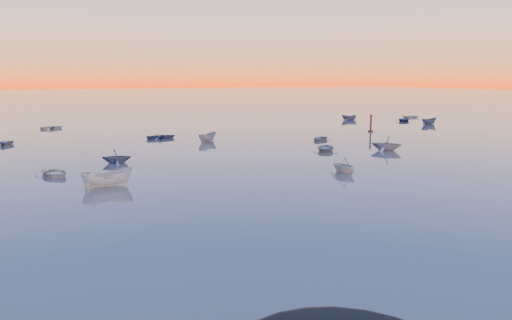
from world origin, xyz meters
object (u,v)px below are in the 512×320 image
boat_near_left (55,176)px  boat_near_center (108,186)px  channel_marker (371,124)px  boat_near_right (344,172)px

boat_near_left → boat_near_center: 7.60m
boat_near_left → channel_marker: 53.62m
boat_near_center → channel_marker: channel_marker is taller
boat_near_right → boat_near_center: bearing=-15.0°
channel_marker → boat_near_right: bearing=-130.8°
boat_near_right → channel_marker: size_ratio=1.06×
boat_near_right → channel_marker: channel_marker is taller
boat_near_left → channel_marker: size_ratio=1.23×
boat_near_left → boat_near_center: bearing=-78.6°
boat_near_center → channel_marker: bearing=-62.4°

